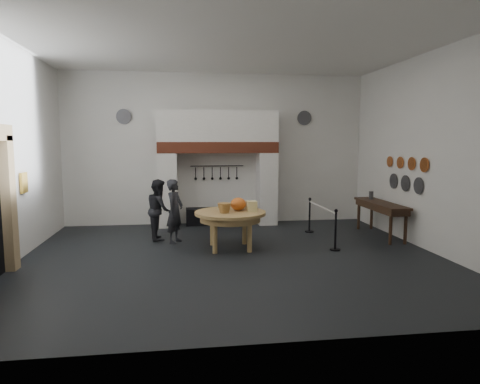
{
  "coord_description": "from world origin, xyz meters",
  "views": [
    {
      "loc": [
        -1.08,
        -8.94,
        2.49
      ],
      "look_at": [
        0.23,
        0.56,
        1.35
      ],
      "focal_mm": 32.0,
      "sensor_mm": 36.0,
      "label": 1
    }
  ],
  "objects": [
    {
      "name": "floor",
      "position": [
        0.0,
        0.0,
        0.0
      ],
      "size": [
        9.0,
        8.0,
        0.02
      ],
      "primitive_type": "cube",
      "color": "black",
      "rests_on": "ground"
    },
    {
      "name": "ceiling",
      "position": [
        0.0,
        0.0,
        4.5
      ],
      "size": [
        9.0,
        8.0,
        0.02
      ],
      "primitive_type": "cube",
      "color": "silver",
      "rests_on": "wall_back"
    },
    {
      "name": "wall_back",
      "position": [
        0.0,
        4.0,
        2.25
      ],
      "size": [
        9.0,
        0.02,
        4.5
      ],
      "primitive_type": "cube",
      "color": "silver",
      "rests_on": "floor"
    },
    {
      "name": "wall_front",
      "position": [
        0.0,
        -4.0,
        2.25
      ],
      "size": [
        9.0,
        0.02,
        4.5
      ],
      "primitive_type": "cube",
      "color": "silver",
      "rests_on": "floor"
    },
    {
      "name": "wall_left",
      "position": [
        -4.5,
        0.0,
        2.25
      ],
      "size": [
        0.02,
        8.0,
        4.5
      ],
      "primitive_type": "cube",
      "color": "silver",
      "rests_on": "floor"
    },
    {
      "name": "wall_right",
      "position": [
        4.5,
        0.0,
        2.25
      ],
      "size": [
        0.02,
        8.0,
        4.5
      ],
      "primitive_type": "cube",
      "color": "silver",
      "rests_on": "floor"
    },
    {
      "name": "chimney_pier_left",
      "position": [
        -1.48,
        3.65,
        1.07
      ],
      "size": [
        0.55,
        0.7,
        2.15
      ],
      "primitive_type": "cube",
      "color": "silver",
      "rests_on": "floor"
    },
    {
      "name": "chimney_pier_right",
      "position": [
        1.48,
        3.65,
        1.07
      ],
      "size": [
        0.55,
        0.7,
        2.15
      ],
      "primitive_type": "cube",
      "color": "silver",
      "rests_on": "floor"
    },
    {
      "name": "hearth_brick_band",
      "position": [
        0.0,
        3.65,
        2.31
      ],
      "size": [
        3.5,
        0.72,
        0.32
      ],
      "primitive_type": "cube",
      "color": "#9E442B",
      "rests_on": "chimney_pier_left"
    },
    {
      "name": "chimney_hood",
      "position": [
        0.0,
        3.65,
        2.92
      ],
      "size": [
        3.5,
        0.7,
        0.9
      ],
      "primitive_type": "cube",
      "color": "silver",
      "rests_on": "hearth_brick_band"
    },
    {
      "name": "iron_range",
      "position": [
        0.0,
        3.72,
        0.25
      ],
      "size": [
        1.9,
        0.45,
        0.5
      ],
      "primitive_type": "cube",
      "color": "black",
      "rests_on": "floor"
    },
    {
      "name": "utensil_rail",
      "position": [
        0.0,
        3.92,
        1.75
      ],
      "size": [
        1.6,
        0.02,
        0.02
      ],
      "primitive_type": "cylinder",
      "rotation": [
        0.0,
        1.57,
        0.0
      ],
      "color": "black",
      "rests_on": "wall_back"
    },
    {
      "name": "door_jamb_far",
      "position": [
        -4.38,
        -0.3,
        1.3
      ],
      "size": [
        0.22,
        0.3,
        2.6
      ],
      "primitive_type": "cube",
      "color": "tan",
      "rests_on": "floor"
    },
    {
      "name": "wall_plaque",
      "position": [
        -4.45,
        0.8,
        1.6
      ],
      "size": [
        0.05,
        0.34,
        0.44
      ],
      "primitive_type": "cube",
      "color": "gold",
      "rests_on": "wall_left"
    },
    {
      "name": "work_table",
      "position": [
        0.03,
        0.76,
        0.84
      ],
      "size": [
        1.84,
        1.84,
        0.07
      ],
      "primitive_type": "cylinder",
      "rotation": [
        0.0,
        0.0,
        0.12
      ],
      "color": "tan",
      "rests_on": "floor"
    },
    {
      "name": "pumpkin",
      "position": [
        0.23,
        0.86,
        1.03
      ],
      "size": [
        0.36,
        0.36,
        0.31
      ],
      "primitive_type": "ellipsoid",
      "color": "orange",
      "rests_on": "work_table"
    },
    {
      "name": "cheese_block_big",
      "position": [
        0.53,
        0.71,
        0.99
      ],
      "size": [
        0.22,
        0.22,
        0.24
      ],
      "primitive_type": "cube",
      "color": "#E3D288",
      "rests_on": "work_table"
    },
    {
      "name": "cheese_block_small",
      "position": [
        0.51,
        1.01,
        0.97
      ],
      "size": [
        0.18,
        0.18,
        0.2
      ],
      "primitive_type": "cube",
      "color": "#D0B67C",
      "rests_on": "work_table"
    },
    {
      "name": "wicker_basket",
      "position": [
        -0.12,
        0.61,
        0.98
      ],
      "size": [
        0.36,
        0.36,
        0.22
      ],
      "primitive_type": "cone",
      "rotation": [
        3.14,
        0.0,
        0.12
      ],
      "color": "olive",
      "rests_on": "work_table"
    },
    {
      "name": "bread_loaf",
      "position": [
        -0.07,
        1.11,
        0.94
      ],
      "size": [
        0.31,
        0.18,
        0.13
      ],
      "primitive_type": "ellipsoid",
      "color": "olive",
      "rests_on": "work_table"
    },
    {
      "name": "visitor_near",
      "position": [
        -1.25,
        1.55,
        0.78
      ],
      "size": [
        0.58,
        0.68,
        1.57
      ],
      "primitive_type": "imported",
      "rotation": [
        0.0,
        0.0,
        1.14
      ],
      "color": "black",
      "rests_on": "floor"
    },
    {
      "name": "visitor_far",
      "position": [
        -1.65,
        1.95,
        0.77
      ],
      "size": [
        0.68,
        0.82,
        1.54
      ],
      "primitive_type": "imported",
      "rotation": [
        0.0,
        0.0,
        1.71
      ],
      "color": "black",
      "rests_on": "floor"
    },
    {
      "name": "side_table",
      "position": [
        4.1,
        1.53,
        0.87
      ],
      "size": [
        0.55,
        2.2,
        0.06
      ],
      "primitive_type": "cube",
      "color": "#321F12",
      "rests_on": "floor"
    },
    {
      "name": "pewter_jug",
      "position": [
        4.1,
        2.13,
        1.01
      ],
      "size": [
        0.12,
        0.12,
        0.22
      ],
      "primitive_type": "cylinder",
      "color": "#48484D",
      "rests_on": "side_table"
    },
    {
      "name": "copper_pan_a",
      "position": [
        4.46,
        0.2,
        1.95
      ],
      "size": [
        0.03,
        0.34,
        0.34
      ],
      "primitive_type": "cylinder",
      "rotation": [
        0.0,
        1.57,
        0.0
      ],
      "color": "#C6662D",
      "rests_on": "wall_right"
    },
    {
      "name": "copper_pan_b",
      "position": [
        4.46,
        0.75,
        1.95
      ],
      "size": [
        0.03,
        0.32,
        0.32
      ],
      "primitive_type": "cylinder",
      "rotation": [
        0.0,
        1.57,
        0.0
      ],
      "color": "#C6662D",
      "rests_on": "wall_right"
    },
    {
      "name": "copper_pan_c",
      "position": [
        4.46,
        1.3,
        1.95
      ],
      "size": [
        0.03,
        0.3,
        0.3
      ],
      "primitive_type": "cylinder",
      "rotation": [
        0.0,
        1.57,
        0.0
      ],
      "color": "#C6662D",
      "rests_on": "wall_right"
    },
    {
      "name": "copper_pan_d",
      "position": [
        4.46,
        1.85,
        1.95
      ],
      "size": [
        0.03,
        0.28,
        0.28
      ],
      "primitive_type": "cylinder",
      "rotation": [
        0.0,
        1.57,
        0.0
      ],
      "color": "#C6662D",
      "rests_on": "wall_right"
    },
    {
      "name": "pewter_plate_left",
      "position": [
        4.46,
        0.4,
        1.45
      ],
      "size": [
        0.03,
        0.4,
        0.4
      ],
      "primitive_type": "cylinder",
      "rotation": [
        0.0,
        1.57,
        0.0
      ],
      "color": "#4C4C51",
      "rests_on": "wall_right"
    },
    {
      "name": "pewter_plate_mid",
      "position": [
        4.46,
        1.0,
        1.45
      ],
      "size": [
        0.03,
        0.4,
        0.4
      ],
      "primitive_type": "cylinder",
      "rotation": [
        0.0,
        1.57,
        0.0
      ],
      "color": "#4C4C51",
      "rests_on": "wall_right"
    },
    {
      "name": "pewter_plate_right",
      "position": [
        4.46,
        1.6,
        1.45
      ],
      "size": [
        0.03,
        0.4,
        0.4
      ],
      "primitive_type": "cylinder",
      "rotation": [
        0.0,
        1.57,
        0.0
      ],
      "color": "#4C4C51",
      "rests_on": "wall_right"
    },
    {
      "name": "pewter_plate_back_left",
      "position": [
        -2.7,
        3.96,
        3.2
      ],
      "size": [
        0.44,
        0.03,
        0.44
      ],
      "primitive_type": "cylinder",
      "rotation": [
        1.57,
        0.0,
        0.0
      ],
      "color": "#4C4C51",
      "rests_on": "wall_back"
    },
    {
      "name": "pewter_plate_back_right",
      "position": [
        2.7,
        3.96,
        3.2
      ],
      "size": [
        0.44,
        0.03,
        0.44
      ],
      "primitive_type": "cylinder",
      "rotation": [
        1.57,
        0.0,
        0.0
      ],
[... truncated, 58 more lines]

